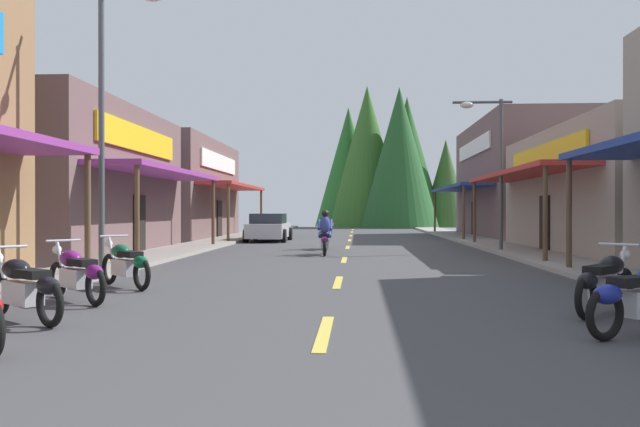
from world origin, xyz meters
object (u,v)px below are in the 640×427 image
(motorcycle_parked_left_4, at_px, (125,263))
(streetlamp_left, at_px, (114,91))
(parked_car_curbside, at_px, (269,228))
(motorcycle_parked_right_3, at_px, (606,281))
(motorcycle_parked_left_3, at_px, (76,273))
(rider_cruising_trailing, at_px, (326,233))
(streetlamp_right, at_px, (491,151))
(rider_cruising_lead, at_px, (325,236))
(motorcycle_parked_left_2, at_px, (24,287))

(motorcycle_parked_left_4, bearing_deg, streetlamp_left, -19.02)
(parked_car_curbside, bearing_deg, motorcycle_parked_left_4, 179.38)
(motorcycle_parked_right_3, relative_size, motorcycle_parked_left_3, 1.02)
(motorcycle_parked_left_4, xyz_separation_m, rider_cruising_trailing, (3.40, 13.10, 0.17))
(streetlamp_left, xyz_separation_m, streetlamp_right, (10.67, 9.02, -0.66))
(parked_car_curbside, bearing_deg, motorcycle_parked_left_3, 179.19)
(motorcycle_parked_right_3, bearing_deg, streetlamp_right, 36.05)
(streetlamp_left, xyz_separation_m, motorcycle_parked_left_4, (1.13, -2.36, -3.90))
(streetlamp_left, bearing_deg, rider_cruising_lead, 58.30)
(motorcycle_parked_left_4, xyz_separation_m, parked_car_curbside, (0.16, 19.79, 0.20))
(rider_cruising_lead, distance_m, rider_cruising_trailing, 3.24)
(motorcycle_parked_right_3, xyz_separation_m, motorcycle_parked_left_3, (-8.42, 0.82, 0.00))
(motorcycle_parked_left_2, height_order, motorcycle_parked_left_4, same)
(streetlamp_left, relative_size, streetlamp_right, 1.21)
(streetlamp_left, bearing_deg, motorcycle_parked_left_2, -79.71)
(rider_cruising_lead, height_order, rider_cruising_trailing, same)
(motorcycle_parked_left_3, bearing_deg, motorcycle_parked_right_3, -143.00)
(rider_cruising_trailing, bearing_deg, motorcycle_parked_left_4, 163.39)
(streetlamp_left, bearing_deg, streetlamp_right, 40.22)
(streetlamp_right, height_order, motorcycle_parked_right_3, streetlamp_right)
(streetlamp_left, relative_size, motorcycle_parked_right_3, 4.05)
(motorcycle_parked_left_4, xyz_separation_m, rider_cruising_lead, (3.51, 9.86, 0.17))
(streetlamp_left, relative_size, motorcycle_parked_left_2, 3.83)
(motorcycle_parked_left_3, xyz_separation_m, parked_car_curbside, (0.25, 21.86, 0.20))
(motorcycle_parked_right_3, height_order, motorcycle_parked_left_4, same)
(motorcycle_parked_right_3, relative_size, rider_cruising_trailing, 0.79)
(streetlamp_right, xyz_separation_m, rider_cruising_trailing, (-6.14, 1.72, -3.07))
(motorcycle_parked_right_3, xyz_separation_m, rider_cruising_lead, (-4.82, 12.75, 0.17))
(motorcycle_parked_right_3, bearing_deg, rider_cruising_lead, 61.62)
(motorcycle_parked_left_3, bearing_deg, motorcycle_parked_left_4, -49.94)
(motorcycle_parked_left_4, height_order, parked_car_curbside, parked_car_curbside)
(motorcycle_parked_right_3, distance_m, rider_cruising_trailing, 16.73)
(streetlamp_left, xyz_separation_m, parked_car_curbside, (1.29, 17.43, -3.70))
(streetlamp_left, xyz_separation_m, motorcycle_parked_left_2, (1.16, -6.38, -3.90))
(streetlamp_right, xyz_separation_m, motorcycle_parked_right_3, (-1.21, -14.27, -3.23))
(motorcycle_parked_left_3, distance_m, rider_cruising_lead, 12.46)
(streetlamp_left, bearing_deg, motorcycle_parked_right_3, -29.02)
(motorcycle_parked_left_2, bearing_deg, streetlamp_right, -85.06)
(streetlamp_left, distance_m, motorcycle_parked_left_2, 7.57)
(rider_cruising_lead, bearing_deg, motorcycle_parked_left_4, 158.42)
(streetlamp_right, distance_m, rider_cruising_trailing, 7.08)
(streetlamp_right, height_order, motorcycle_parked_left_4, streetlamp_right)
(motorcycle_parked_right_3, relative_size, rider_cruising_lead, 0.79)
(parked_car_curbside, bearing_deg, motorcycle_parked_left_2, 179.54)
(streetlamp_right, relative_size, motorcycle_parked_left_2, 3.17)
(streetlamp_right, bearing_deg, rider_cruising_trailing, 164.36)
(motorcycle_parked_right_3, bearing_deg, motorcycle_parked_left_2, 138.71)
(motorcycle_parked_left_3, bearing_deg, rider_cruising_trailing, -60.38)
(motorcycle_parked_right_3, xyz_separation_m, motorcycle_parked_left_2, (-8.30, -1.14, 0.00))
(motorcycle_parked_left_3, height_order, rider_cruising_lead, rider_cruising_lead)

